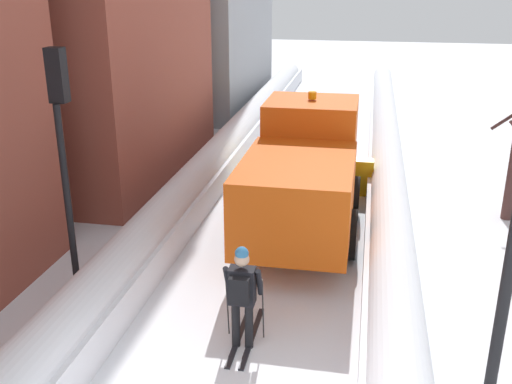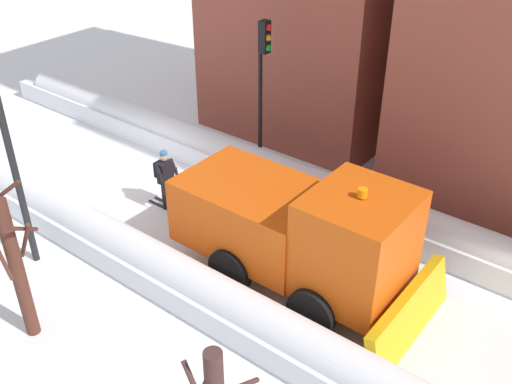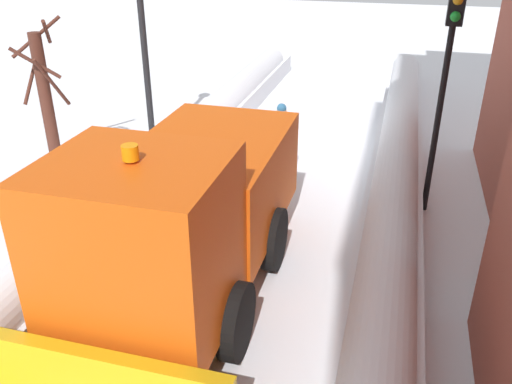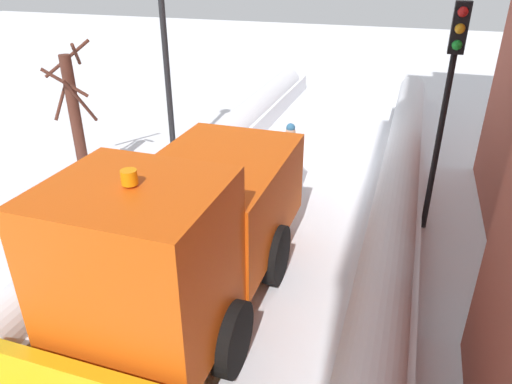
{
  "view_description": "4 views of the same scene",
  "coord_description": "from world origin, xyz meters",
  "px_view_note": "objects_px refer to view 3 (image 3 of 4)",
  "views": [
    {
      "loc": [
        1.86,
        -5.96,
        5.78
      ],
      "look_at": [
        -0.3,
        5.29,
        1.54
      ],
      "focal_mm": 41.47,
      "sensor_mm": 36.0,
      "label": 1
    },
    {
      "loc": [
        9.55,
        12.59,
        9.14
      ],
      "look_at": [
        -0.35,
        4.91,
        1.35
      ],
      "focal_mm": 41.51,
      "sensor_mm": 36.0,
      "label": 2
    },
    {
      "loc": [
        -2.39,
        13.38,
        5.39
      ],
      "look_at": [
        -0.07,
        4.86,
        0.96
      ],
      "focal_mm": 37.73,
      "sensor_mm": 36.0,
      "label": 3
    },
    {
      "loc": [
        -2.53,
        12.63,
        5.4
      ],
      "look_at": [
        -0.14,
        5.42,
        1.6
      ],
      "focal_mm": 33.4,
      "sensor_mm": 36.0,
      "label": 4
    }
  ],
  "objects_px": {
    "plow_truck": "(183,214)",
    "skier": "(281,138)",
    "street_lamp": "(141,15)",
    "bare_tree_near": "(46,101)",
    "traffic_light_pole": "(449,54)"
  },
  "relations": [
    {
      "from": "plow_truck",
      "to": "traffic_light_pole",
      "type": "relative_size",
      "value": 1.28
    },
    {
      "from": "plow_truck",
      "to": "skier",
      "type": "height_order",
      "value": "plow_truck"
    },
    {
      "from": "skier",
      "to": "traffic_light_pole",
      "type": "bearing_deg",
      "value": 165.53
    },
    {
      "from": "skier",
      "to": "street_lamp",
      "type": "height_order",
      "value": "street_lamp"
    },
    {
      "from": "skier",
      "to": "street_lamp",
      "type": "bearing_deg",
      "value": -13.71
    },
    {
      "from": "traffic_light_pole",
      "to": "street_lamp",
      "type": "distance_m",
      "value": 7.16
    },
    {
      "from": "skier",
      "to": "traffic_light_pole",
      "type": "distance_m",
      "value": 4.06
    },
    {
      "from": "street_lamp",
      "to": "bare_tree_near",
      "type": "height_order",
      "value": "street_lamp"
    },
    {
      "from": "traffic_light_pole",
      "to": "bare_tree_near",
      "type": "relative_size",
      "value": 1.29
    },
    {
      "from": "skier",
      "to": "bare_tree_near",
      "type": "distance_m",
      "value": 5.37
    },
    {
      "from": "plow_truck",
      "to": "skier",
      "type": "xyz_separation_m",
      "value": [
        -0.44,
        -4.73,
        -0.48
      ]
    },
    {
      "from": "street_lamp",
      "to": "bare_tree_near",
      "type": "relative_size",
      "value": 1.49
    },
    {
      "from": "plow_truck",
      "to": "traffic_light_pole",
      "type": "distance_m",
      "value": 5.66
    },
    {
      "from": "traffic_light_pole",
      "to": "skier",
      "type": "bearing_deg",
      "value": -14.47
    },
    {
      "from": "skier",
      "to": "bare_tree_near",
      "type": "relative_size",
      "value": 0.5
    }
  ]
}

